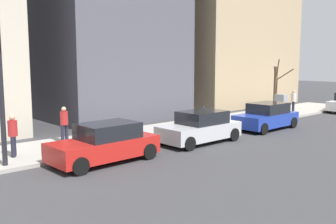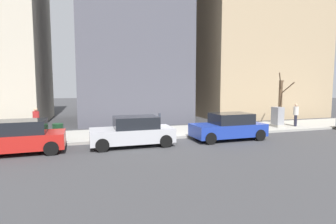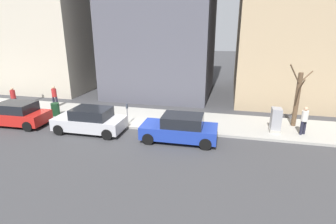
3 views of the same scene
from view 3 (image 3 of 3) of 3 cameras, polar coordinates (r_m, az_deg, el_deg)
ground_plane at (r=16.76m, az=-8.78°, el=-3.60°), size 120.00×120.00×0.00m
sidewalk at (r=18.49m, az=-6.51°, el=-1.19°), size 4.00×36.00×0.15m
parked_car_blue at (r=14.61m, az=2.63°, el=-3.61°), size 1.98×4.23×1.52m
parked_car_silver at (r=16.50m, az=-16.61°, el=-1.80°), size 1.94×4.21×1.52m
parked_car_red at (r=19.64m, az=-30.23°, el=-0.41°), size 2.03×4.25×1.52m
parking_meter at (r=16.89m, az=-8.88°, el=0.08°), size 0.14×0.10×1.35m
utility_box at (r=16.81m, az=22.39°, el=-1.66°), size 0.83×0.61×1.43m
bare_tree at (r=17.96m, az=26.32°, el=2.78°), size 2.25×1.67×3.96m
trash_bin at (r=20.08m, az=-23.29°, el=0.55°), size 0.56×0.56×0.90m
pedestrian_near_meter at (r=16.94m, az=27.56°, el=-1.37°), size 0.36×0.36×1.66m
pedestrian_midblock at (r=22.19m, az=-23.50°, el=3.38°), size 0.36×0.39×1.66m
pedestrian_far_corner at (r=23.10m, az=-30.63°, el=2.88°), size 0.37×0.36×1.66m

